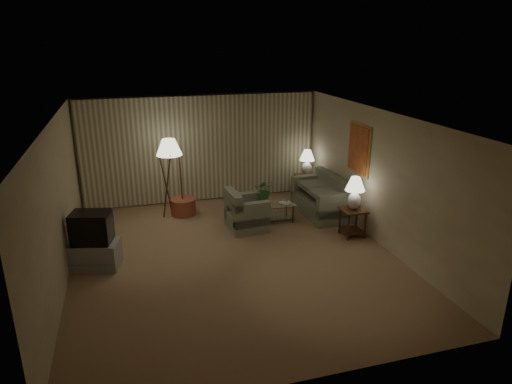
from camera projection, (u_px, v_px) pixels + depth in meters
ground at (234, 257)px, 8.81m from camera, size 7.00×7.00×0.00m
room_shell at (217, 151)px, 9.62m from camera, size 6.04×7.02×2.72m
sofa at (320, 199)px, 10.82m from camera, size 1.72×0.93×0.74m
armchair at (247, 214)px, 10.00m from camera, size 0.95×0.91×0.71m
side_table_near at (353, 218)px, 9.62m from camera, size 0.49×0.49×0.60m
side_table_far at (306, 182)px, 11.99m from camera, size 0.53×0.44×0.60m
table_lamp_near at (355, 190)px, 9.43m from camera, size 0.41×0.41×0.71m
table_lamp_far at (307, 160)px, 11.79m from camera, size 0.39×0.39×0.67m
coffee_table at (271, 210)px, 10.43m from camera, size 1.07×0.58×0.41m
tv_cabinet at (95, 255)px, 8.34m from camera, size 1.15×0.98×0.50m
crt_tv at (91, 228)px, 8.17m from camera, size 0.91×0.81×0.57m
floor_lamp at (171, 176)px, 10.62m from camera, size 0.59×0.59×1.83m
ottoman at (183, 207)px, 10.86m from camera, size 0.70×0.70×0.39m
vase at (264, 201)px, 10.32m from camera, size 0.16×0.16×0.16m
flowers at (264, 188)px, 10.21m from camera, size 0.56×0.52×0.50m
book at (282, 204)px, 10.35m from camera, size 0.30×0.31×0.02m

